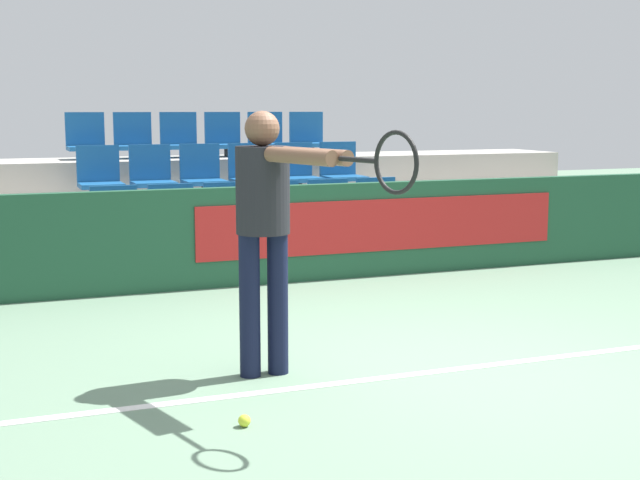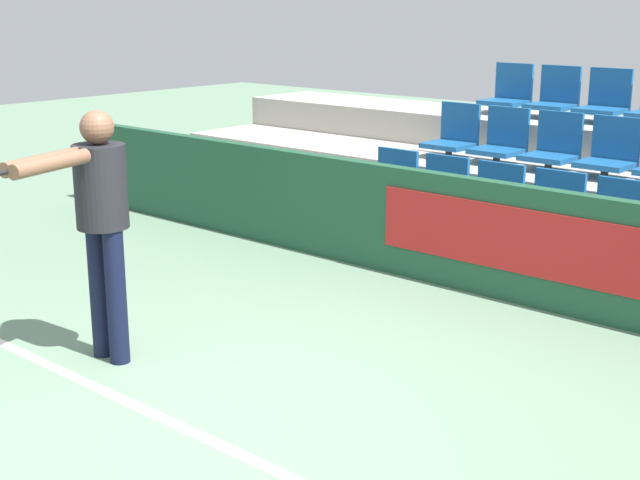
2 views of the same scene
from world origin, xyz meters
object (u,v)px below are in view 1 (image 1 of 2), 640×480
object	(u,v)px
stadium_chair_3	(281,213)
stadium_chair_12	(87,141)
stadium_chair_14	(181,139)
stadium_chair_1	(174,218)
stadium_chair_11	(341,170)
stadium_chair_2	(229,216)
stadium_chair_8	(202,174)
stadium_chair_4	(332,211)
stadium_chair_17	(309,138)
stadium_chair_10	(297,171)
stadium_chair_6	(100,177)
stadium_chair_5	(380,209)
tennis_ball	(244,421)
stadium_chair_9	(251,173)
stadium_chair_16	(268,138)
stadium_chair_7	(152,175)
stadium_chair_13	(134,140)
stadium_chair_15	(225,139)
stadium_chair_0	(116,221)
tennis_player	(269,214)

from	to	relation	value
stadium_chair_3	stadium_chair_12	distance (m)	2.85
stadium_chair_12	stadium_chair_14	size ratio (longest dim) A/B	1.00
stadium_chair_1	stadium_chair_11	world-z (taller)	stadium_chair_11
stadium_chair_2	stadium_chair_8	size ratio (longest dim) A/B	1.00
stadium_chair_4	stadium_chair_17	bearing A→B (deg)	75.51
stadium_chair_12	stadium_chair_10	bearing A→B (deg)	-25.80
stadium_chair_6	stadium_chair_12	world-z (taller)	stadium_chair_12
stadium_chair_14	stadium_chair_8	bearing A→B (deg)	-90.00
stadium_chair_11	stadium_chair_14	size ratio (longest dim) A/B	1.00
stadium_chair_5	tennis_ball	size ratio (longest dim) A/B	8.36
stadium_chair_3	tennis_ball	size ratio (longest dim) A/B	8.36
stadium_chair_9	stadium_chair_16	xyz separation A→B (m)	(0.56, 1.09, 0.35)
stadium_chair_2	tennis_ball	size ratio (longest dim) A/B	8.36
stadium_chair_4	stadium_chair_7	world-z (taller)	stadium_chair_7
stadium_chair_6	stadium_chair_13	world-z (taller)	stadium_chair_13
stadium_chair_8	stadium_chair_4	bearing A→B (deg)	-44.04
stadium_chair_4	stadium_chair_6	xyz separation A→B (m)	(-2.26, 1.09, 0.35)
stadium_chair_12	stadium_chair_15	xyz separation A→B (m)	(1.69, 0.00, 0.00)
stadium_chair_3	stadium_chair_7	xyz separation A→B (m)	(-1.13, 1.09, 0.35)
stadium_chair_10	stadium_chair_7	bearing A→B (deg)	180.00
stadium_chair_2	stadium_chair_12	xyz separation A→B (m)	(-1.13, 2.18, 0.70)
stadium_chair_0	stadium_chair_5	world-z (taller)	same
stadium_chair_7	stadium_chair_14	xyz separation A→B (m)	(0.56, 1.09, 0.35)
stadium_chair_17	tennis_ball	bearing A→B (deg)	-113.27
stadium_chair_2	stadium_chair_13	bearing A→B (deg)	104.49
stadium_chair_8	stadium_chair_14	bearing A→B (deg)	90.00
stadium_chair_8	stadium_chair_12	world-z (taller)	stadium_chair_12
stadium_chair_1	stadium_chair_15	size ratio (longest dim) A/B	1.00
stadium_chair_10	stadium_chair_11	xyz separation A→B (m)	(0.56, 0.00, 0.00)
stadium_chair_6	stadium_chair_10	xyz separation A→B (m)	(2.26, 0.00, 0.00)
stadium_chair_1	tennis_ball	bearing A→B (deg)	-97.41
stadium_chair_0	stadium_chair_14	size ratio (longest dim) A/B	1.00
stadium_chair_0	stadium_chair_10	bearing A→B (deg)	25.80
stadium_chair_15	stadium_chair_5	bearing A→B (deg)	-62.66
stadium_chair_4	stadium_chair_13	xyz separation A→B (m)	(-1.69, 2.18, 0.70)
stadium_chair_4	stadium_chair_12	size ratio (longest dim) A/B	1.00
stadium_chair_4	stadium_chair_9	xyz separation A→B (m)	(-0.56, 1.09, 0.35)
stadium_chair_5	stadium_chair_6	bearing A→B (deg)	158.85
stadium_chair_11	stadium_chair_12	size ratio (longest dim) A/B	1.00
stadium_chair_5	stadium_chair_15	size ratio (longest dim) A/B	1.00
stadium_chair_5	stadium_chair_10	size ratio (longest dim) A/B	1.00
stadium_chair_0	stadium_chair_17	size ratio (longest dim) A/B	1.00
stadium_chair_16	tennis_player	world-z (taller)	tennis_player
stadium_chair_1	stadium_chair_16	size ratio (longest dim) A/B	1.00
stadium_chair_1	tennis_player	bearing A→B (deg)	-92.74
stadium_chair_1	stadium_chair_13	bearing A→B (deg)	90.00
stadium_chair_16	stadium_chair_17	bearing A→B (deg)	0.00
stadium_chair_6	stadium_chair_7	size ratio (longest dim) A/B	1.00
stadium_chair_17	stadium_chair_10	bearing A→B (deg)	-117.34
stadium_chair_10	stadium_chair_13	distance (m)	2.05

